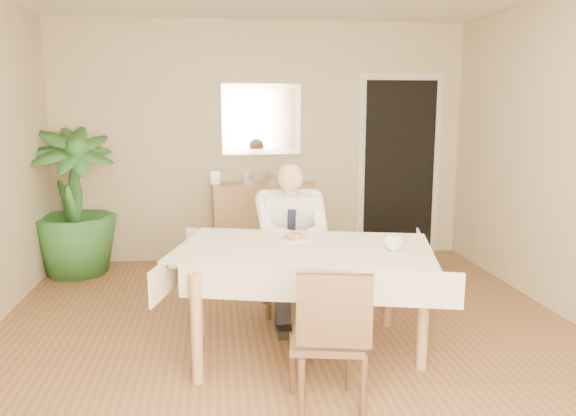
{
  "coord_description": "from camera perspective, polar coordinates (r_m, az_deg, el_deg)",
  "views": [
    {
      "loc": [
        -0.52,
        -3.69,
        1.69
      ],
      "look_at": [
        0.0,
        0.35,
        0.95
      ],
      "focal_mm": 35.0,
      "sensor_mm": 36.0,
      "label": 1
    }
  ],
  "objects": [
    {
      "name": "photo_frame_right",
      "position": [
        6.12,
        -1.71,
        3.24
      ],
      "size": [
        0.1,
        0.02,
        0.14
      ],
      "primitive_type": "cube",
      "color": "silver",
      "rests_on": "sideboard"
    },
    {
      "name": "sideboard",
      "position": [
        6.16,
        -2.51,
        -1.49
      ],
      "size": [
        1.1,
        0.42,
        0.87
      ],
      "primitive_type": "cube",
      "rotation": [
        0.0,
        0.0,
        0.04
      ],
      "color": "#A17A55",
      "rests_on": "ground"
    },
    {
      "name": "seated_man",
      "position": [
        4.39,
        0.41,
        -2.83
      ],
      "size": [
        0.48,
        0.72,
        1.24
      ],
      "color": "white",
      "rests_on": "ground"
    },
    {
      "name": "photo_frame_left",
      "position": [
        6.06,
        -7.41,
        3.08
      ],
      "size": [
        0.1,
        0.02,
        0.14
      ],
      "primitive_type": "cube",
      "color": "silver",
      "rests_on": "sideboard"
    },
    {
      "name": "chair_far",
      "position": [
        4.71,
        -0.07,
        -4.2
      ],
      "size": [
        0.48,
        0.48,
        0.9
      ],
      "rotation": [
        0.0,
        0.0,
        -0.14
      ],
      "color": "#432D1C",
      "rests_on": "ground"
    },
    {
      "name": "food",
      "position": [
        4.0,
        0.58,
        -2.8
      ],
      "size": [
        0.14,
        0.14,
        0.06
      ],
      "primitive_type": "ellipsoid",
      "color": "#905F35",
      "rests_on": "dining_table"
    },
    {
      "name": "chair_near",
      "position": [
        3.13,
        4.28,
        -12.67
      ],
      "size": [
        0.47,
        0.47,
        0.84
      ],
      "rotation": [
        0.0,
        0.0,
        -0.2
      ],
      "color": "#432D1C",
      "rests_on": "ground"
    },
    {
      "name": "dining_table",
      "position": [
        3.83,
        1.62,
        -5.16
      ],
      "size": [
        1.97,
        1.44,
        0.75
      ],
      "rotation": [
        0.0,
        0.0,
        -0.26
      ],
      "color": "#A17A55",
      "rests_on": "ground"
    },
    {
      "name": "plate",
      "position": [
        4.01,
        0.58,
        -3.1
      ],
      "size": [
        0.26,
        0.26,
        0.02
      ],
      "primitive_type": "cylinder",
      "color": "white",
      "rests_on": "dining_table"
    },
    {
      "name": "knife",
      "position": [
        3.95,
        1.28,
        -3.04
      ],
      "size": [
        0.01,
        0.13,
        0.01
      ],
      "primitive_type": "cylinder",
      "rotation": [
        1.57,
        0.0,
        0.0
      ],
      "color": "silver",
      "rests_on": "dining_table"
    },
    {
      "name": "window",
      "position": [
        1.34,
        15.71,
        -0.25
      ],
      "size": [
        1.34,
        0.04,
        1.44
      ],
      "color": "silver",
      "rests_on": "room"
    },
    {
      "name": "room",
      "position": [
        3.74,
        0.69,
        4.33
      ],
      "size": [
        5.0,
        5.02,
        2.6
      ],
      "color": "brown",
      "rests_on": "ground"
    },
    {
      "name": "photo_frame_center",
      "position": [
        6.07,
        -4.01,
        3.16
      ],
      "size": [
        0.1,
        0.02,
        0.14
      ],
      "primitive_type": "cube",
      "color": "silver",
      "rests_on": "sideboard"
    },
    {
      "name": "fork",
      "position": [
        3.94,
        0.13,
        -3.08
      ],
      "size": [
        0.01,
        0.13,
        0.01
      ],
      "primitive_type": "cylinder",
      "rotation": [
        1.57,
        0.0,
        0.0
      ],
      "color": "silver",
      "rests_on": "dining_table"
    },
    {
      "name": "mirror",
      "position": [
        6.18,
        -2.71,
        8.98
      ],
      "size": [
        0.86,
        0.04,
        0.76
      ],
      "color": "silver",
      "rests_on": "room"
    },
    {
      "name": "potted_palm",
      "position": [
        6.03,
        -20.99,
        0.57
      ],
      "size": [
        1.06,
        1.06,
        1.49
      ],
      "primitive_type": "imported",
      "rotation": [
        0.0,
        0.0,
        0.34
      ],
      "color": "#265B24",
      "rests_on": "ground"
    },
    {
      "name": "coffee_mug",
      "position": [
        3.77,
        10.64,
        -3.46
      ],
      "size": [
        0.16,
        0.16,
        0.1
      ],
      "primitive_type": "imported",
      "rotation": [
        0.0,
        0.0,
        -0.37
      ],
      "color": "white",
      "rests_on": "dining_table"
    },
    {
      "name": "doorway",
      "position": [
        6.53,
        11.2,
        4.02
      ],
      "size": [
        0.96,
        0.07,
        2.1
      ],
      "color": "silver",
      "rests_on": "ground"
    }
  ]
}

